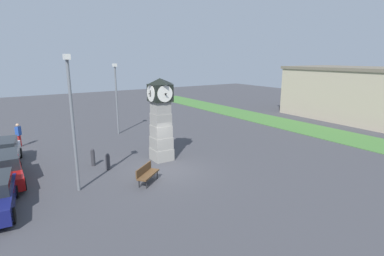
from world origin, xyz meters
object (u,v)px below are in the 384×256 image
Objects in this scene: bollard_near_tower at (93,157)px; pedestrian_by_cars at (19,133)px; clock_tower at (161,119)px; street_lamp_near_road at (116,94)px; bench at (147,173)px; bollard_mid_row at (108,161)px; street_lamp_far_side at (72,115)px.

bollard_near_tower is 0.62× the size of pedestrian_by_cars.
street_lamp_near_road is at bearing -179.97° from clock_tower.
street_lamp_near_road is at bearing 88.20° from pedestrian_by_cars.
bench is 11.91m from pedestrian_by_cars.
bollard_mid_row is at bearing 26.11° from pedestrian_by_cars.
street_lamp_far_side reaches higher than bollard_near_tower.
street_lamp_near_road is (-6.60, 3.88, 2.84)m from bollard_near_tower.
bench is 4.55m from street_lamp_far_side.
street_lamp_near_road is at bearing 156.47° from bollard_mid_row.
bollard_near_tower is 1.09× the size of bollard_mid_row.
bench is at bearing -39.49° from clock_tower.
bollard_near_tower is 0.16× the size of street_lamp_far_side.
bench is (4.01, 1.61, -0.00)m from bollard_near_tower.
street_lamp_near_road reaches higher than pedestrian_by_cars.
street_lamp_near_road is 0.90× the size of street_lamp_far_side.
bollard_near_tower is at bearing -30.45° from street_lamp_near_road.
pedestrian_by_cars is 7.61m from street_lamp_near_road.
pedestrian_by_cars is at bearing -153.89° from bollard_mid_row.
pedestrian_by_cars is at bearing -169.56° from street_lamp_far_side.
pedestrian_by_cars is (-8.07, -7.22, -1.63)m from clock_tower.
clock_tower is 7.88m from street_lamp_near_road.
clock_tower is 0.88× the size of street_lamp_near_road.
bollard_near_tower is 0.18× the size of street_lamp_near_road.
street_lamp_far_side is (1.81, -5.40, 1.09)m from clock_tower.
clock_tower is 0.79× the size of street_lamp_far_side.
bollard_near_tower is at bearing 26.10° from pedestrian_by_cars.
street_lamp_near_road is (-10.60, 2.27, 2.84)m from bench.
bollard_mid_row is at bearing -23.53° from street_lamp_near_road.
clock_tower is 5.29× the size of bollard_mid_row.
bollard_mid_row is 3.11m from bench.
street_lamp_near_road is at bearing 150.77° from street_lamp_far_side.
street_lamp_near_road is (-7.68, 3.34, 2.88)m from bollard_mid_row.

